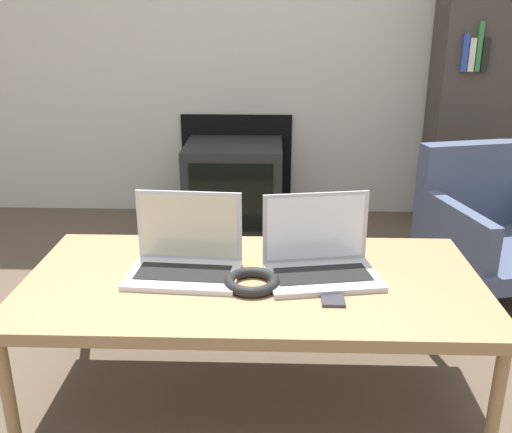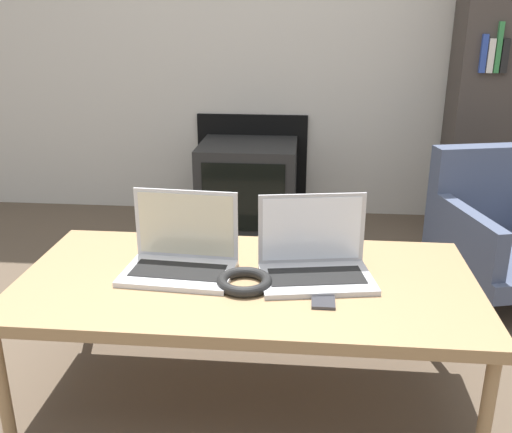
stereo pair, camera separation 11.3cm
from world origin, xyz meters
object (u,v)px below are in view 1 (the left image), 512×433
Objects in this scene: laptop_right at (320,257)px; tv at (234,185)px; phone at (332,296)px; laptop_left at (186,255)px; armchair at (491,222)px; headphones at (252,282)px.

laptop_right is 0.66× the size of tv.
laptop_left is at bearing 160.50° from phone.
tv is at bearing 92.46° from laptop_left.
armchair is (0.82, 1.02, -0.15)m from phone.
laptop_right is at bearing -76.68° from tv.
laptop_left is at bearing -159.30° from armchair.
armchair is (1.25, 0.87, -0.20)m from laptop_left.
laptop_right is 0.16m from phone.
phone is 0.22× the size of tv.
laptop_left is 1.54m from armchair.
armchair reaches higher than phone.
phone is (0.23, -0.06, -0.01)m from headphones.
laptop_left is 0.23m from headphones.
laptop_left is 0.46m from phone.
headphones is (-0.20, -0.10, -0.04)m from laptop_right.
phone is at bearing -90.49° from laptop_right.
tv is (-0.40, 1.72, -0.19)m from phone.
tv is 0.73× the size of armchair.
phone is at bearing -142.78° from armchair.
laptop_left is 0.41m from laptop_right.
laptop_right reaches higher than armchair.
phone is 1.77m from tv.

